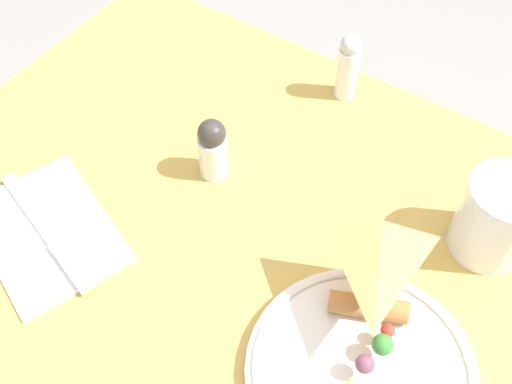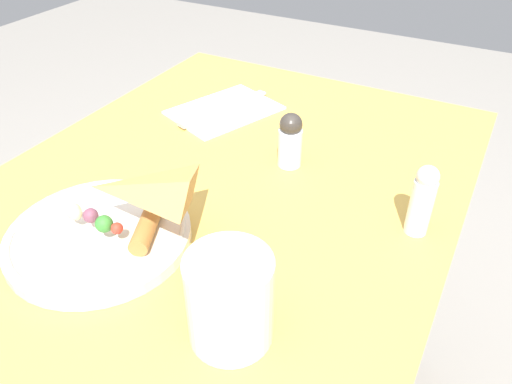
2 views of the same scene
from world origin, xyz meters
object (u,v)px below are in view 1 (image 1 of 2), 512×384
(plate_pizza, at_px, (362,368))
(salt_shaker, at_px, (348,66))
(dining_table, at_px, (273,308))
(milk_glass, at_px, (497,219))
(pepper_shaker, at_px, (213,148))
(napkin_folded, at_px, (47,232))
(butter_knife, at_px, (50,235))

(plate_pizza, relative_size, salt_shaker, 2.32)
(salt_shaker, bearing_deg, dining_table, 102.92)
(salt_shaker, bearing_deg, milk_glass, 153.33)
(dining_table, bearing_deg, pepper_shaker, -26.05)
(dining_table, relative_size, napkin_folded, 4.20)
(napkin_folded, relative_size, butter_knife, 1.11)
(plate_pizza, relative_size, pepper_shaker, 2.64)
(napkin_folded, xyz_separation_m, pepper_shaker, (-0.11, -0.19, 0.04))
(dining_table, xyz_separation_m, salt_shaker, (0.06, -0.28, 0.18))
(plate_pizza, distance_m, pepper_shaker, 0.31)
(dining_table, bearing_deg, napkin_folded, 26.53)
(napkin_folded, bearing_deg, salt_shaker, -113.96)
(dining_table, xyz_separation_m, napkin_folded, (0.24, 0.12, 0.13))
(plate_pizza, relative_size, milk_glass, 2.26)
(pepper_shaker, bearing_deg, salt_shaker, -107.66)
(napkin_folded, height_order, pepper_shaker, pepper_shaker)
(napkin_folded, xyz_separation_m, salt_shaker, (-0.18, -0.40, 0.05))
(dining_table, relative_size, salt_shaker, 9.48)
(napkin_folded, relative_size, pepper_shaker, 2.57)
(plate_pizza, distance_m, salt_shaker, 0.41)
(napkin_folded, xyz_separation_m, butter_knife, (-0.01, 0.00, 0.00))
(butter_knife, bearing_deg, milk_glass, -129.23)
(plate_pizza, relative_size, napkin_folded, 1.03)
(milk_glass, bearing_deg, butter_knife, 32.87)
(dining_table, bearing_deg, plate_pizza, 154.78)
(dining_table, relative_size, pepper_shaker, 10.78)
(napkin_folded, height_order, salt_shaker, salt_shaker)
(butter_knife, bearing_deg, pepper_shaker, -99.81)
(dining_table, distance_m, napkin_folded, 0.30)
(milk_glass, distance_m, pepper_shaker, 0.34)
(plate_pizza, height_order, butter_knife, plate_pizza)
(plate_pizza, distance_m, milk_glass, 0.23)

